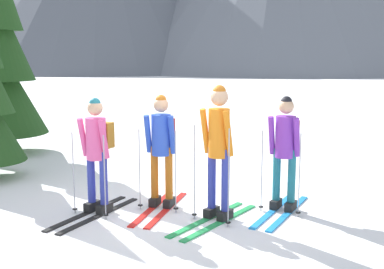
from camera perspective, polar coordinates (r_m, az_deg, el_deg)
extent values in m
plane|color=white|center=(7.04, -1.96, -8.91)|extent=(400.00, 400.00, 0.00)
cube|color=black|center=(6.93, -10.73, -9.27)|extent=(0.77, 1.58, 0.02)
cube|color=black|center=(7.07, -12.15, -8.96)|extent=(0.77, 1.58, 0.02)
cube|color=black|center=(6.99, -10.24, -8.51)|extent=(0.21, 0.28, 0.12)
cylinder|color=#2D389E|center=(6.87, -10.34, -5.13)|extent=(0.11, 0.11, 0.77)
cube|color=black|center=(7.12, -11.65, -8.21)|extent=(0.21, 0.28, 0.12)
cylinder|color=#2D389E|center=(7.00, -11.77, -4.89)|extent=(0.11, 0.11, 0.77)
cylinder|color=#E55193|center=(6.82, -11.21, -0.49)|extent=(0.28, 0.28, 0.58)
sphere|color=tan|center=(6.76, -11.33, 3.07)|extent=(0.21, 0.21, 0.21)
sphere|color=#1E6B7A|center=(6.75, -11.34, 3.59)|extent=(0.16, 0.16, 0.16)
cylinder|color=#E55193|center=(6.66, -10.33, -0.56)|extent=(0.15, 0.21, 0.55)
cylinder|color=#E55193|center=(6.88, -12.70, -0.31)|extent=(0.15, 0.21, 0.55)
cylinder|color=#A5A5AD|center=(6.62, -10.23, -5.03)|extent=(0.02, 0.02, 1.16)
cylinder|color=black|center=(6.76, -10.10, -9.29)|extent=(0.07, 0.07, 0.01)
cylinder|color=#A5A5AD|center=(6.95, -13.75, -4.45)|extent=(0.02, 0.02, 1.16)
cylinder|color=black|center=(7.09, -13.59, -8.52)|extent=(0.07, 0.07, 0.01)
cube|color=#99661E|center=(6.94, -10.34, -0.04)|extent=(0.30, 0.25, 0.36)
cube|color=red|center=(7.07, -2.96, -8.75)|extent=(0.44, 1.65, 0.02)
cube|color=red|center=(7.14, -4.65, -8.58)|extent=(0.44, 1.65, 0.02)
cube|color=black|center=(7.14, -2.70, -7.97)|extent=(0.16, 0.28, 0.12)
cylinder|color=#B76019|center=(7.02, -2.73, -4.62)|extent=(0.11, 0.11, 0.78)
cube|color=black|center=(7.21, -4.38, -7.82)|extent=(0.16, 0.28, 0.12)
cylinder|color=#B76019|center=(7.09, -4.42, -4.49)|extent=(0.11, 0.11, 0.78)
cylinder|color=blue|center=(6.94, -3.63, -0.03)|extent=(0.28, 0.28, 0.59)
sphere|color=tan|center=(6.88, -3.67, 3.51)|extent=(0.21, 0.21, 0.21)
sphere|color=#B76019|center=(6.88, -3.67, 4.03)|extent=(0.16, 0.16, 0.16)
cylinder|color=blue|center=(6.82, -2.37, -0.04)|extent=(0.12, 0.21, 0.56)
cylinder|color=blue|center=(6.94, -5.20, 0.09)|extent=(0.12, 0.21, 0.56)
cylinder|color=#A5A5AD|center=(6.79, -1.93, -4.45)|extent=(0.02, 0.02, 1.17)
cylinder|color=black|center=(6.93, -1.91, -8.67)|extent=(0.07, 0.07, 0.01)
cylinder|color=#A5A5AD|center=(6.97, -6.18, -4.13)|extent=(0.02, 0.02, 1.17)
cylinder|color=black|center=(7.11, -6.10, -8.26)|extent=(0.07, 0.07, 0.01)
cube|color=maroon|center=(7.09, -3.18, 0.42)|extent=(0.29, 0.21, 0.36)
cube|color=green|center=(6.56, 3.43, -10.22)|extent=(1.01, 1.50, 0.02)
cube|color=green|center=(6.67, 1.82, -9.86)|extent=(1.01, 1.50, 0.02)
cube|color=black|center=(6.62, 3.91, -9.41)|extent=(0.23, 0.28, 0.12)
cylinder|color=#2D389E|center=(6.48, 3.96, -5.46)|extent=(0.11, 0.11, 0.86)
cube|color=black|center=(6.73, 2.31, -9.07)|extent=(0.23, 0.28, 0.12)
cylinder|color=#2D389E|center=(6.60, 2.34, -5.18)|extent=(0.11, 0.11, 0.86)
cylinder|color=orange|center=(6.40, 3.19, 0.18)|extent=(0.28, 0.28, 0.65)
sphere|color=tan|center=(6.34, 3.23, 4.42)|extent=(0.23, 0.23, 0.23)
sphere|color=#B76019|center=(6.34, 3.24, 5.05)|extent=(0.18, 0.18, 0.18)
cylinder|color=orange|center=(6.26, 4.27, 0.11)|extent=(0.18, 0.22, 0.61)
cylinder|color=orange|center=(6.45, 1.56, 0.42)|extent=(0.18, 0.22, 0.61)
cylinder|color=#A5A5AD|center=(6.23, 4.32, -5.18)|extent=(0.02, 0.02, 1.29)
cylinder|color=black|center=(6.40, 4.26, -10.27)|extent=(0.07, 0.07, 0.01)
cylinder|color=#A5A5AD|center=(6.52, 0.28, -4.48)|extent=(0.02, 0.02, 1.29)
cylinder|color=black|center=(6.68, 0.28, -9.37)|extent=(0.07, 0.07, 0.01)
cube|color=#1E84D1|center=(7.04, 11.26, -8.99)|extent=(0.79, 1.59, 0.02)
cube|color=#1E84D1|center=(7.11, 9.54, -8.77)|extent=(0.79, 1.59, 0.02)
cube|color=black|center=(7.11, 11.52, -8.22)|extent=(0.21, 0.28, 0.12)
cylinder|color=#1E6B7A|center=(7.00, 11.63, -4.87)|extent=(0.11, 0.11, 0.78)
cube|color=black|center=(7.17, 9.82, -8.01)|extent=(0.21, 0.28, 0.12)
cylinder|color=#1E6B7A|center=(7.06, 9.92, -4.69)|extent=(0.11, 0.11, 0.78)
cylinder|color=purple|center=(6.91, 10.91, -0.27)|extent=(0.28, 0.28, 0.58)
sphere|color=tan|center=(6.85, 11.03, 3.27)|extent=(0.21, 0.21, 0.21)
sphere|color=black|center=(6.85, 11.04, 3.79)|extent=(0.16, 0.16, 0.16)
cylinder|color=purple|center=(6.80, 12.21, -0.33)|extent=(0.15, 0.21, 0.56)
cylinder|color=purple|center=(6.91, 9.35, -0.09)|extent=(0.15, 0.21, 0.56)
cylinder|color=#A5A5AD|center=(6.77, 12.52, -4.74)|extent=(0.02, 0.02, 1.17)
cylinder|color=black|center=(6.91, 12.36, -8.95)|extent=(0.07, 0.07, 0.01)
cylinder|color=#A5A5AD|center=(6.93, 8.20, -4.28)|extent=(0.02, 0.02, 1.17)
cylinder|color=black|center=(7.07, 8.10, -8.41)|extent=(0.07, 0.07, 0.01)
cube|color=maroon|center=(7.07, 11.33, 0.17)|extent=(0.30, 0.25, 0.36)
cylinder|color=#51381E|center=(11.70, -21.10, 0.13)|extent=(0.28, 0.28, 0.89)
cone|color=#1E4219|center=(11.59, -21.38, 4.71)|extent=(1.90, 1.90, 1.88)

